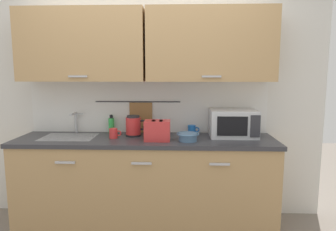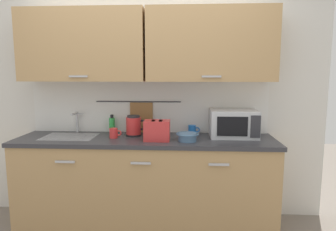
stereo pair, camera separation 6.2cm
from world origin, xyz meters
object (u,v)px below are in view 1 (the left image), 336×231
Objects in this scene: mug_near_sink at (114,133)px; mixing_bowl at (188,136)px; mug_by_kettle at (192,130)px; dish_soap_bottle at (111,125)px; toaster at (157,130)px; electric_kettle at (134,126)px; microwave at (233,123)px.

mixing_bowl is (0.72, -0.10, -0.00)m from mug_near_sink.
mug_by_kettle reaches higher than mixing_bowl.
mixing_bowl is at bearing -23.16° from dish_soap_bottle.
mixing_bowl is at bearing -99.53° from mug_by_kettle.
toaster is (-0.29, 0.02, 0.05)m from mixing_bowl.
electric_kettle is 0.89× the size of toaster.
mug_near_sink is 0.56× the size of mixing_bowl.
electric_kettle is at bearing -170.49° from mug_by_kettle.
dish_soap_bottle reaches higher than mug_near_sink.
mixing_bowl is 1.78× the size of mug_by_kettle.
mixing_bowl is at bearing -153.94° from microwave.
electric_kettle is 1.89× the size of mug_near_sink.
toaster is at bearing -32.55° from dish_soap_bottle.
toaster is at bearing -138.81° from mug_by_kettle.
toaster is at bearing -164.36° from microwave.
mug_by_kettle is at bearing -1.94° from dish_soap_bottle.
mug_by_kettle is (-0.40, 0.09, -0.09)m from microwave.
mug_near_sink is 0.47× the size of toaster.
dish_soap_bottle is at bearing 178.06° from mug_by_kettle.
microwave is 0.77m from toaster.
toaster reaches higher than mug_by_kettle.
mug_near_sink is at bearing -164.61° from mug_by_kettle.
electric_kettle is 1.16× the size of dish_soap_bottle.
dish_soap_bottle is (-1.25, 0.12, -0.05)m from microwave.
electric_kettle is 1.06× the size of mixing_bowl.
electric_kettle is at bearing 158.48° from mixing_bowl.
microwave reaches higher than dish_soap_bottle.
mug_by_kettle is (0.59, 0.10, -0.05)m from electric_kettle.
mixing_bowl is (-0.46, -0.22, -0.09)m from microwave.
microwave is at bearing 0.60° from electric_kettle.
microwave is 2.15× the size of mixing_bowl.
dish_soap_bottle is (-0.26, 0.13, -0.01)m from electric_kettle.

